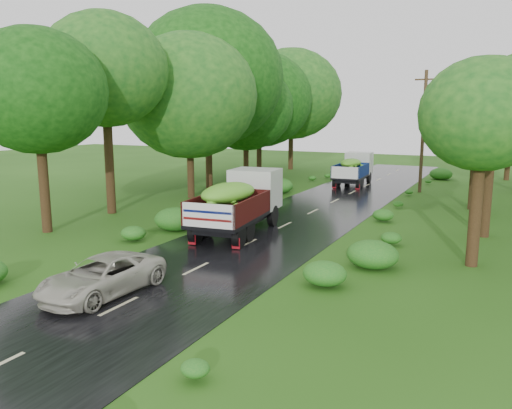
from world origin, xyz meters
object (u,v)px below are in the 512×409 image
Objects in this scene: truck_near at (241,199)px; truck_far at (354,167)px; utility_pole at (423,131)px; car at (102,276)px.

truck_near is 18.08m from truck_far.
truck_near is at bearing -110.38° from utility_pole.
utility_pole is at bearing -20.27° from truck_far.
truck_far is 1.41× the size of car.
utility_pole is (5.57, 16.49, 2.80)m from truck_near.
truck_near is 1.16× the size of truck_far.
truck_near reaches higher than truck_far.
car is 26.58m from utility_pole.
utility_pole reaches higher than truck_near.
truck_near is 1.63× the size of car.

